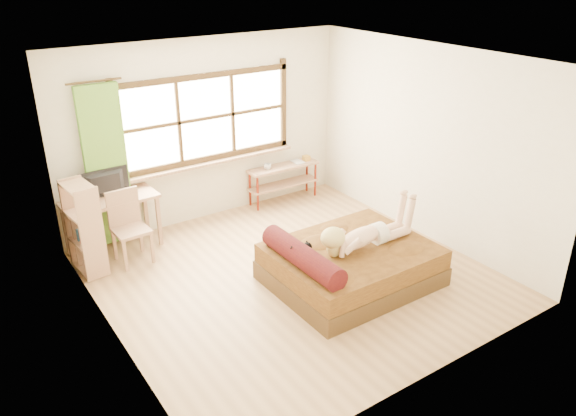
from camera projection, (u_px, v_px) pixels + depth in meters
floor at (293, 276)px, 7.13m from camera, size 4.50×4.50×0.00m
ceiling at (294, 60)px, 6.01m from camera, size 4.50×4.50×0.00m
wall_back at (206, 131)px, 8.26m from camera, size 4.50×0.00×4.50m
wall_front at (440, 255)px, 4.87m from camera, size 4.50×0.00×4.50m
wall_left at (102, 225)px, 5.42m from camera, size 0.00×4.50×4.50m
wall_right at (427, 144)px, 7.72m from camera, size 0.00×4.50×4.50m
window at (207, 121)px, 8.17m from camera, size 2.80×0.16×1.46m
curtain at (106, 167)px, 7.46m from camera, size 0.55×0.10×2.20m
bed at (348, 264)px, 6.88m from camera, size 1.92×1.54×0.73m
woman at (366, 225)px, 6.74m from camera, size 1.34×0.39×0.57m
kitten at (299, 252)px, 6.48m from camera, size 0.29×0.12×0.23m
desk at (110, 205)px, 7.49m from camera, size 1.25×0.61×0.77m
monitor at (106, 184)px, 7.41m from camera, size 0.66×0.11×0.38m
chair at (128, 222)px, 7.32m from camera, size 0.45×0.45×0.96m
pipe_shelf at (284, 175)px, 9.14m from camera, size 1.22×0.32×0.69m
cup at (267, 167)px, 8.89m from camera, size 0.12×0.12×0.09m
book at (293, 163)px, 9.16m from camera, size 0.17×0.23×0.02m
bookshelf at (84, 228)px, 6.99m from camera, size 0.36×0.56×1.21m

